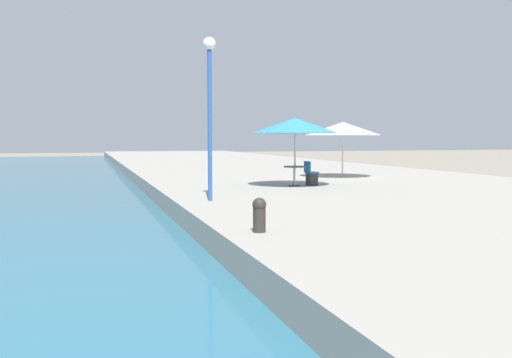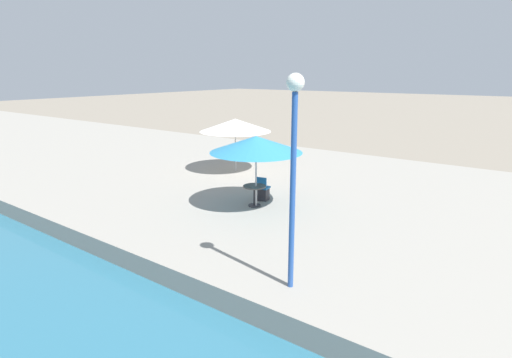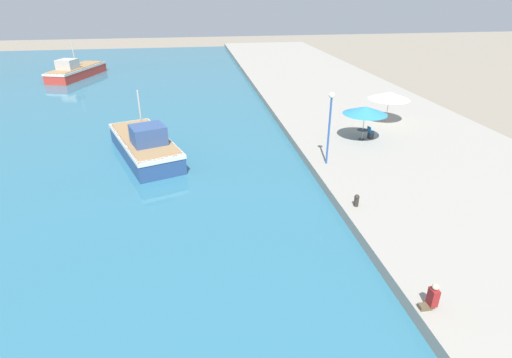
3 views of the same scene
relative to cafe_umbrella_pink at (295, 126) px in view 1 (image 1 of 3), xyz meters
The scene contains 7 objects.
quay_promenade 13.05m from the cafe_umbrella_pink, 76.22° to the left, with size 16.00×90.00×0.61m.
cafe_umbrella_pink is the anchor object (origin of this frame).
cafe_umbrella_white 5.38m from the cafe_umbrella_pink, 46.03° to the left, with size 3.35×3.35×2.48m.
cafe_table 1.69m from the cafe_umbrella_pink, 78.28° to the left, with size 0.80×0.80×0.74m.
cafe_chair_left 2.04m from the cafe_umbrella_pink, 15.05° to the left, with size 0.49×0.46×0.91m.
mooring_bollard 10.37m from the cafe_umbrella_pink, 114.32° to the right, with size 0.26×0.26×0.65m.
lamppost 5.54m from the cafe_umbrella_pink, 136.37° to the right, with size 0.36×0.36×4.56m.
Camera 1 is at (-2.37, 5.11, 2.38)m, focal length 40.00 mm.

